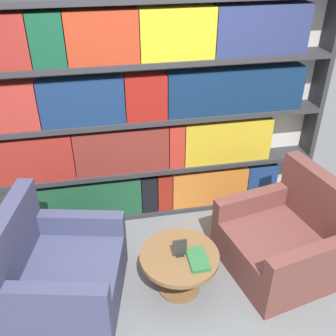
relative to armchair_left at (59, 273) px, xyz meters
name	(u,v)px	position (x,y,z in m)	size (l,w,h in m)	color
ground_plane	(178,310)	(0.95, -0.33, -0.29)	(14.00, 14.00, 0.00)	slate
bookshelf	(145,118)	(0.90, 1.09, 0.83)	(3.56, 0.30, 2.25)	silver
armchair_left	(59,273)	(0.00, 0.00, 0.00)	(1.08, 1.12, 0.92)	#42476B
armchair_right	(284,241)	(2.01, 0.00, 0.00)	(1.07, 1.10, 0.92)	brown
coffee_table	(179,264)	(1.00, -0.09, -0.01)	(0.67, 0.67, 0.40)	brown
table_sign	(180,249)	(1.00, -0.09, 0.17)	(0.12, 0.06, 0.16)	black
stray_book	(198,259)	(1.13, -0.19, 0.12)	(0.16, 0.27, 0.03)	#2D703D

